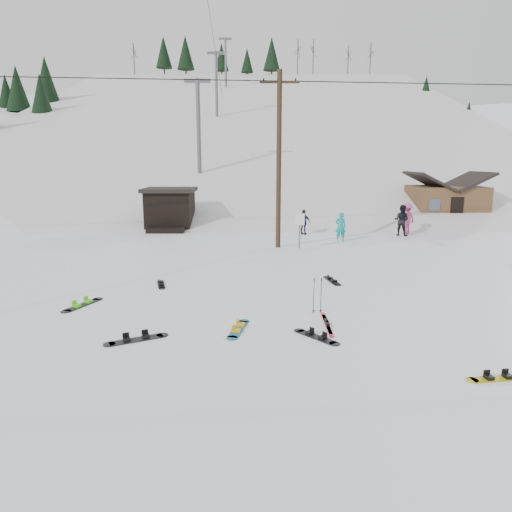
{
  "coord_description": "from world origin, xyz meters",
  "views": [
    {
      "loc": [
        0.74,
        -10.06,
        4.55
      ],
      "look_at": [
        0.79,
        4.97,
        1.4
      ],
      "focal_mm": 32.0,
      "sensor_mm": 36.0,
      "label": 1
    }
  ],
  "objects_px": {
    "utility_pole": "(279,158)",
    "cabin": "(445,203)",
    "hero_skis": "(327,324)",
    "hero_snowboard": "(238,329)"
  },
  "relations": [
    {
      "from": "utility_pole",
      "to": "cabin",
      "type": "distance_m",
      "value": 16.71
    },
    {
      "from": "hero_snowboard",
      "to": "hero_skis",
      "type": "relative_size",
      "value": 0.82
    },
    {
      "from": "utility_pole",
      "to": "hero_snowboard",
      "type": "relative_size",
      "value": 5.69
    },
    {
      "from": "cabin",
      "to": "hero_skis",
      "type": "bearing_deg",
      "value": -119.2
    },
    {
      "from": "utility_pole",
      "to": "hero_skis",
      "type": "height_order",
      "value": "utility_pole"
    },
    {
      "from": "utility_pole",
      "to": "hero_snowboard",
      "type": "height_order",
      "value": "utility_pole"
    },
    {
      "from": "utility_pole",
      "to": "cabin",
      "type": "bearing_deg",
      "value": 37.56
    },
    {
      "from": "utility_pole",
      "to": "hero_skis",
      "type": "relative_size",
      "value": 4.65
    },
    {
      "from": "hero_snowboard",
      "to": "hero_skis",
      "type": "height_order",
      "value": "hero_snowboard"
    },
    {
      "from": "hero_skis",
      "to": "cabin",
      "type": "bearing_deg",
      "value": 61.69
    }
  ]
}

